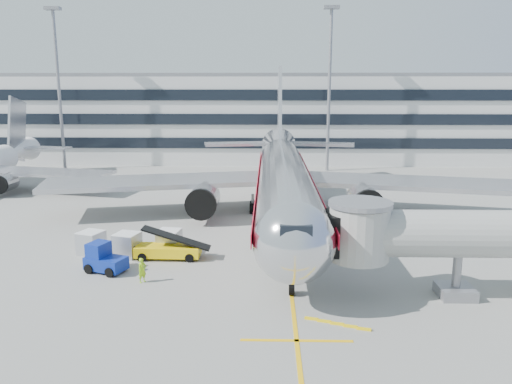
{
  "coord_description": "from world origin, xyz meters",
  "views": [
    {
      "loc": [
        -1.56,
        -38.32,
        13.15
      ],
      "look_at": [
        -2.64,
        5.44,
        4.0
      ],
      "focal_mm": 35.0,
      "sensor_mm": 36.0,
      "label": 1
    }
  ],
  "objects_px": {
    "belt_loader": "(168,249)",
    "cargo_container_right": "(127,245)",
    "baggage_tug": "(104,259)",
    "ramp_worker": "(142,270)",
    "cargo_container_left": "(91,243)",
    "main_jet": "(283,177)",
    "cargo_container_front": "(169,241)"
  },
  "relations": [
    {
      "from": "baggage_tug",
      "to": "cargo_container_front",
      "type": "xyz_separation_m",
      "value": [
        3.9,
        4.52,
        -0.01
      ]
    },
    {
      "from": "baggage_tug",
      "to": "ramp_worker",
      "type": "relative_size",
      "value": 1.88
    },
    {
      "from": "belt_loader",
      "to": "main_jet",
      "type": "bearing_deg",
      "value": 53.82
    },
    {
      "from": "cargo_container_right",
      "to": "belt_loader",
      "type": "bearing_deg",
      "value": -6.87
    },
    {
      "from": "main_jet",
      "to": "cargo_container_front",
      "type": "xyz_separation_m",
      "value": [
        -9.6,
        -11.3,
        -3.3
      ]
    },
    {
      "from": "belt_loader",
      "to": "cargo_container_front",
      "type": "xyz_separation_m",
      "value": [
        -0.21,
        1.54,
        0.21
      ]
    },
    {
      "from": "main_jet",
      "to": "cargo_container_right",
      "type": "bearing_deg",
      "value": -135.65
    },
    {
      "from": "baggage_tug",
      "to": "ramp_worker",
      "type": "xyz_separation_m",
      "value": [
        3.31,
        -2.0,
        -0.07
      ]
    },
    {
      "from": "main_jet",
      "to": "ramp_worker",
      "type": "bearing_deg",
      "value": -119.76
    },
    {
      "from": "main_jet",
      "to": "baggage_tug",
      "type": "height_order",
      "value": "main_jet"
    },
    {
      "from": "cargo_container_left",
      "to": "cargo_container_right",
      "type": "relative_size",
      "value": 1.03
    },
    {
      "from": "main_jet",
      "to": "cargo_container_right",
      "type": "distance_m",
      "value": 18.09
    },
    {
      "from": "main_jet",
      "to": "cargo_container_front",
      "type": "bearing_deg",
      "value": -130.35
    },
    {
      "from": "cargo_container_left",
      "to": "ramp_worker",
      "type": "xyz_separation_m",
      "value": [
        5.6,
        -5.87,
        -0.07
      ]
    },
    {
      "from": "belt_loader",
      "to": "cargo_container_left",
      "type": "distance_m",
      "value": 6.46
    },
    {
      "from": "cargo_container_front",
      "to": "ramp_worker",
      "type": "xyz_separation_m",
      "value": [
        -0.59,
        -6.52,
        -0.06
      ]
    },
    {
      "from": "baggage_tug",
      "to": "cargo_container_front",
      "type": "distance_m",
      "value": 5.97
    },
    {
      "from": "belt_loader",
      "to": "cargo_container_left",
      "type": "height_order",
      "value": "belt_loader"
    },
    {
      "from": "belt_loader",
      "to": "cargo_container_front",
      "type": "bearing_deg",
      "value": 97.68
    },
    {
      "from": "main_jet",
      "to": "ramp_worker",
      "type": "distance_m",
      "value": 20.8
    },
    {
      "from": "ramp_worker",
      "to": "cargo_container_front",
      "type": "bearing_deg",
      "value": 34.84
    },
    {
      "from": "belt_loader",
      "to": "cargo_container_right",
      "type": "relative_size",
      "value": 2.45
    },
    {
      "from": "main_jet",
      "to": "cargo_container_right",
      "type": "xyz_separation_m",
      "value": [
        -12.72,
        -12.44,
        -3.28
      ]
    },
    {
      "from": "cargo_container_left",
      "to": "baggage_tug",
      "type": "bearing_deg",
      "value": -59.52
    },
    {
      "from": "belt_loader",
      "to": "baggage_tug",
      "type": "height_order",
      "value": "belt_loader"
    },
    {
      "from": "main_jet",
      "to": "cargo_container_left",
      "type": "height_order",
      "value": "main_jet"
    },
    {
      "from": "cargo_container_left",
      "to": "belt_loader",
      "type": "bearing_deg",
      "value": -7.98
    },
    {
      "from": "baggage_tug",
      "to": "cargo_container_right",
      "type": "height_order",
      "value": "baggage_tug"
    },
    {
      "from": "cargo_container_left",
      "to": "ramp_worker",
      "type": "height_order",
      "value": "cargo_container_left"
    },
    {
      "from": "belt_loader",
      "to": "cargo_container_right",
      "type": "height_order",
      "value": "belt_loader"
    },
    {
      "from": "main_jet",
      "to": "ramp_worker",
      "type": "xyz_separation_m",
      "value": [
        -10.19,
        -17.82,
        -3.36
      ]
    },
    {
      "from": "cargo_container_right",
      "to": "cargo_container_left",
      "type": "bearing_deg",
      "value": 170.8
    }
  ]
}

